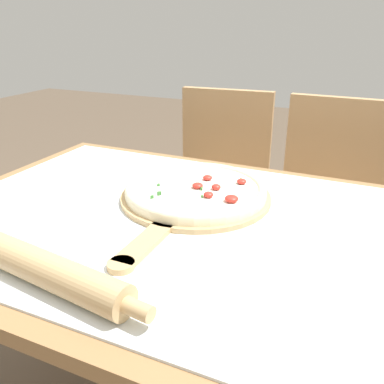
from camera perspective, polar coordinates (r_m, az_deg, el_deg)
dining_table at (r=0.96m, az=-2.25°, el=-10.52°), size 1.14×0.82×0.74m
towel_cloth at (r=0.90m, az=-2.37°, el=-3.78°), size 1.06×0.74×0.00m
pizza_peel at (r=0.97m, az=0.27°, el=-1.07°), size 0.36×0.53×0.01m
pizza at (r=0.98m, az=0.75°, el=0.35°), size 0.34×0.34×0.03m
rolling_pin at (r=0.71m, az=-19.47°, el=-10.37°), size 0.41×0.10×0.06m
chair_left at (r=1.71m, az=3.81°, el=1.28°), size 0.43×0.43×0.89m
chair_right at (r=1.63m, az=18.36°, el=-1.12°), size 0.41×0.41×0.89m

